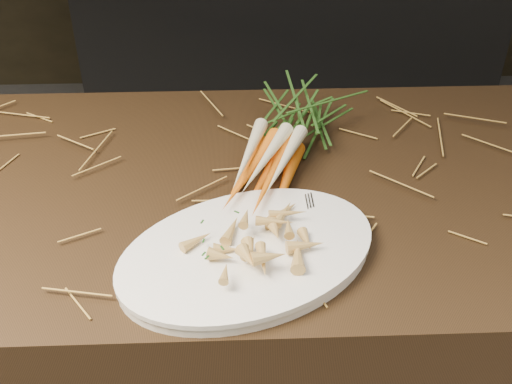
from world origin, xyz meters
TOP-DOWN VIEW (x-y plane):
  - main_counter at (0.00, 0.30)m, footprint 2.40×0.70m
  - back_counter at (0.30, 2.18)m, footprint 1.82×0.62m
  - straw_bedding at (0.00, 0.30)m, footprint 1.40×0.60m
  - root_veg_bunch at (0.13, 0.40)m, footprint 0.26×0.45m
  - serving_platter at (0.06, 0.10)m, footprint 0.47×0.40m
  - roasted_veg_heap at (0.06, 0.10)m, footprint 0.23×0.21m
  - serving_fork at (0.19, 0.14)m, footprint 0.02×0.15m

SIDE VIEW (x-z plane):
  - back_counter at x=0.30m, z-range 0.00..0.84m
  - main_counter at x=0.00m, z-range 0.00..0.90m
  - straw_bedding at x=0.00m, z-range 0.90..0.92m
  - serving_platter at x=0.06m, z-range 0.90..0.92m
  - serving_fork at x=0.19m, z-range 0.92..0.92m
  - root_veg_bunch at x=0.13m, z-range 0.90..0.98m
  - roasted_veg_heap at x=0.06m, z-range 0.92..0.96m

